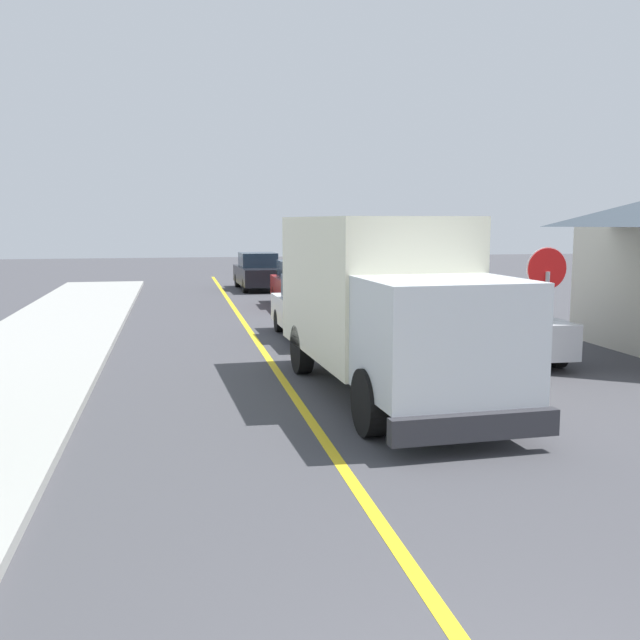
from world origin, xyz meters
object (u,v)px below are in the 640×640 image
box_truck (382,297)px  stop_sign (546,290)px  parked_car_far (258,272)px  parked_van_across (497,323)px  parked_car_near (317,309)px  parked_car_mid (301,285)px

box_truck → stop_sign: (3.05, -0.33, 0.09)m
parked_car_far → stop_sign: bearing=-81.7°
parked_van_across → box_truck: bearing=-141.7°
box_truck → parked_van_across: size_ratio=1.64×
parked_car_far → parked_car_near: bearing=-90.1°
parked_car_near → parked_car_far: size_ratio=1.00×
parked_car_far → parked_van_across: (3.54, -17.54, 0.00)m
box_truck → stop_sign: box_truck is taller
box_truck → parked_van_across: box_truck is taller
parked_car_near → box_truck: bearing=-90.1°
parked_van_across → stop_sign: size_ratio=1.68×
parked_van_across → parked_car_far: bearing=101.4°
parked_car_far → parked_van_across: bearing=-78.6°
parked_van_across → stop_sign: 3.36m
parked_car_far → box_truck: bearing=-90.1°
box_truck → parked_car_near: size_ratio=1.64×
parked_van_across → stop_sign: bearing=-99.4°
parked_car_near → stop_sign: stop_sign is taller
parked_car_near → parked_van_across: 4.95m
parked_car_near → parked_car_mid: size_ratio=1.00×
parked_car_near → parked_car_mid: same height
box_truck → parked_car_near: bearing=89.9°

